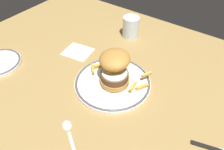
{
  "coord_description": "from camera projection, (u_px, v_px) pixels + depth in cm",
  "views": [
    {
      "loc": [
        36.02,
        -42.98,
        53.26
      ],
      "look_at": [
        5.36,
        -0.36,
        4.6
      ],
      "focal_mm": 35.07,
      "sensor_mm": 36.0,
      "label": 1
    }
  ],
  "objects": [
    {
      "name": "ground_plane",
      "position": [
        101.0,
        82.0,
        0.79
      ],
      "size": [
        127.44,
        100.28,
        4.0
      ],
      "primitive_type": "cube",
      "color": "olive"
    },
    {
      "name": "dinner_plate",
      "position": [
        112.0,
        83.0,
        0.74
      ],
      "size": [
        25.86,
        25.86,
        1.6
      ],
      "color": "white",
      "rests_on": "ground_plane"
    },
    {
      "name": "burger",
      "position": [
        115.0,
        68.0,
        0.71
      ],
      "size": [
        11.47,
        11.82,
        11.01
      ],
      "color": "#B17C39",
      "rests_on": "dinner_plate"
    },
    {
      "name": "fries_pile",
      "position": [
        115.0,
        68.0,
        0.78
      ],
      "size": [
        22.02,
        13.58,
        2.6
      ],
      "color": "gold",
      "rests_on": "dinner_plate"
    },
    {
      "name": "water_glass",
      "position": [
        131.0,
        28.0,
        0.95
      ],
      "size": [
        7.01,
        7.01,
        9.06
      ],
      "color": "silver",
      "rests_on": "ground_plane"
    },
    {
      "name": "spoon",
      "position": [
        68.0,
        129.0,
        0.61
      ],
      "size": [
        12.1,
        8.63,
        0.9
      ],
      "color": "silver",
      "rests_on": "ground_plane"
    },
    {
      "name": "napkin",
      "position": [
        78.0,
        52.0,
        0.88
      ],
      "size": [
        12.15,
        10.97,
        0.4
      ],
      "primitive_type": "cube",
      "rotation": [
        0.0,
        0.0,
        0.17
      ],
      "color": "white",
      "rests_on": "ground_plane"
    }
  ]
}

